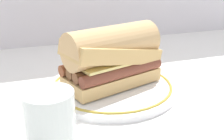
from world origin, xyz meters
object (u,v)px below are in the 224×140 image
object	(u,v)px
butter_knife	(112,56)
plate	(112,87)
drinking_glass	(50,124)
sausage_sandwich	(112,56)

from	to	relation	value
butter_knife	plate	bearing A→B (deg)	-109.28
drinking_glass	butter_knife	bearing A→B (deg)	58.84
drinking_glass	butter_knife	world-z (taller)	drinking_glass
drinking_glass	butter_knife	size ratio (longest dim) A/B	0.63
drinking_glass	butter_knife	distance (m)	0.42
plate	drinking_glass	world-z (taller)	drinking_glass
sausage_sandwich	drinking_glass	xyz separation A→B (m)	(-0.15, -0.16, -0.04)
plate	drinking_glass	size ratio (longest dim) A/B	3.03
sausage_sandwich	butter_knife	xyz separation A→B (m)	(0.07, 0.20, -0.07)
plate	sausage_sandwich	distance (m)	0.07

